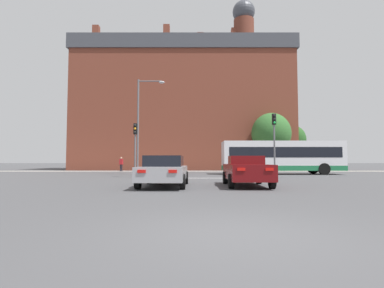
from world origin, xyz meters
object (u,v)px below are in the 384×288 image
at_px(car_saloon_left, 164,171).
at_px(car_roadster_right, 246,171).
at_px(traffic_light_near_right, 274,135).
at_px(pedestrian_waiting, 121,163).
at_px(street_lamp_junction, 142,117).
at_px(traffic_light_near_left, 135,141).
at_px(bus_crossing_lead, 281,157).

xyz_separation_m(car_saloon_left, car_roadster_right, (3.83, 0.22, -0.02)).
relative_size(car_saloon_left, traffic_light_near_right, 1.05).
xyz_separation_m(car_saloon_left, pedestrian_waiting, (-7.05, 21.31, 0.24)).
xyz_separation_m(traffic_light_near_right, street_lamp_junction, (-10.27, 4.44, 1.97)).
bearing_deg(traffic_light_near_left, pedestrian_waiting, 107.29).
relative_size(car_roadster_right, pedestrian_waiting, 2.70).
relative_size(car_saloon_left, car_roadster_right, 1.07).
distance_m(car_saloon_left, street_lamp_junction, 13.12).
bearing_deg(bus_crossing_lead, pedestrian_waiting, -116.86).
relative_size(car_saloon_left, bus_crossing_lead, 0.46).
xyz_separation_m(bus_crossing_lead, traffic_light_near_left, (-12.21, -5.12, 1.08)).
relative_size(car_roadster_right, traffic_light_near_right, 0.98).
distance_m(bus_crossing_lead, traffic_light_near_right, 6.04).
height_order(car_saloon_left, pedestrian_waiting, pedestrian_waiting).
bearing_deg(street_lamp_junction, traffic_light_near_right, -23.37).
height_order(car_roadster_right, bus_crossing_lead, bus_crossing_lead).
relative_size(car_saloon_left, street_lamp_junction, 0.58).
distance_m(bus_crossing_lead, street_lamp_junction, 12.91).
relative_size(traffic_light_near_right, street_lamp_junction, 0.55).
bearing_deg(car_roadster_right, car_saloon_left, -175.63).
distance_m(car_roadster_right, traffic_light_near_left, 10.38).
distance_m(car_roadster_right, street_lamp_junction, 14.32).
bearing_deg(traffic_light_near_right, bus_crossing_lead, 68.66).
height_order(car_roadster_right, traffic_light_near_left, traffic_light_near_left).
bearing_deg(traffic_light_near_left, traffic_light_near_right, -1.89).
distance_m(bus_crossing_lead, traffic_light_near_left, 13.28).
relative_size(traffic_light_near_left, street_lamp_junction, 0.47).
distance_m(street_lamp_junction, pedestrian_waiting, 10.91).
bearing_deg(pedestrian_waiting, car_roadster_right, -51.32).
height_order(bus_crossing_lead, street_lamp_junction, street_lamp_junction).
relative_size(bus_crossing_lead, traffic_light_near_right, 2.31).
distance_m(traffic_light_near_left, street_lamp_junction, 4.75).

